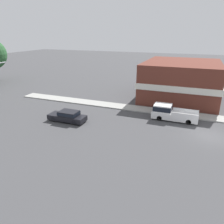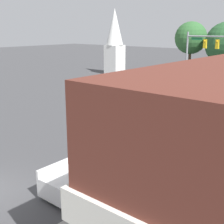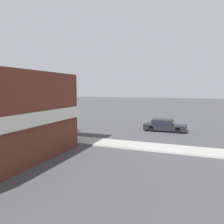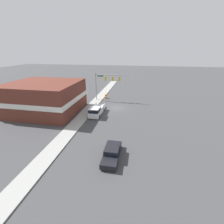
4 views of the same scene
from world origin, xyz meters
name	(u,v)px [view 2 (image 2 of 4)]	position (x,y,z in m)	size (l,w,h in m)	color
far_signal_assembly	(206,48)	(-2.95, 29.91, 5.03)	(7.25, 0.49, 6.85)	gray
car_lead	(149,104)	(-2.12, 16.70, 0.73)	(1.82, 4.87, 1.39)	black
pickup_truck_parked	(106,161)	(3.30, 4.72, 0.94)	(1.99, 5.73, 1.93)	black
church_steeple	(115,40)	(-19.84, 33.33, 5.39)	(2.74, 2.74, 10.30)	white
backdrop_tree_left_far	(191,38)	(-11.65, 43.45, 5.68)	(5.35, 5.35, 8.37)	#4C3823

